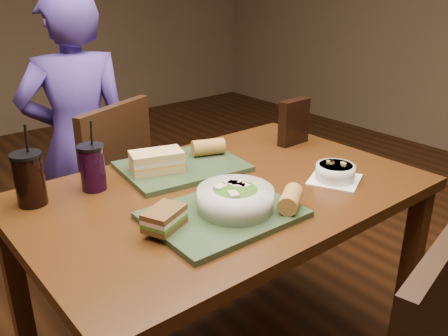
{
  "coord_description": "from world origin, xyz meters",
  "views": [
    {
      "loc": [
        -0.9,
        -1.1,
        1.4
      ],
      "look_at": [
        0.0,
        0.0,
        0.82
      ],
      "focal_mm": 38.0,
      "sensor_mm": 36.0,
      "label": 1
    }
  ],
  "objects": [
    {
      "name": "dining_table",
      "position": [
        0.0,
        0.0,
        0.66
      ],
      "size": [
        1.3,
        0.85,
        0.75
      ],
      "color": "#41230D",
      "rests_on": "ground"
    },
    {
      "name": "chair_far",
      "position": [
        -0.09,
        0.68,
        0.51
      ],
      "size": [
        0.52,
        0.54,
        0.92
      ],
      "color": "black",
      "rests_on": "ground"
    },
    {
      "name": "diner",
      "position": [
        -0.12,
        0.9,
        0.69
      ],
      "size": [
        0.56,
        0.43,
        1.37
      ],
      "primitive_type": "imported",
      "rotation": [
        0.0,
        0.0,
        2.91
      ],
      "color": "#443188",
      "rests_on": "ground"
    },
    {
      "name": "tray_near",
      "position": [
        -0.13,
        -0.16,
        0.76
      ],
      "size": [
        0.43,
        0.33,
        0.02
      ],
      "primitive_type": "cube",
      "rotation": [
        0.0,
        0.0,
        -0.02
      ],
      "color": "#2A3D23",
      "rests_on": "dining_table"
    },
    {
      "name": "tray_far",
      "position": [
        -0.01,
        0.22,
        0.76
      ],
      "size": [
        0.46,
        0.37,
        0.02
      ],
      "primitive_type": "cube",
      "rotation": [
        0.0,
        0.0,
        -0.12
      ],
      "color": "#2A3D23",
      "rests_on": "dining_table"
    },
    {
      "name": "salad_bowl",
      "position": [
        -0.09,
        -0.17,
        0.81
      ],
      "size": [
        0.22,
        0.22,
        0.07
      ],
      "color": "silver",
      "rests_on": "tray_near"
    },
    {
      "name": "soup_bowl",
      "position": [
        0.33,
        -0.19,
        0.78
      ],
      "size": [
        0.21,
        0.21,
        0.07
      ],
      "color": "white",
      "rests_on": "dining_table"
    },
    {
      "name": "sandwich_near",
      "position": [
        -0.31,
        -0.13,
        0.8
      ],
      "size": [
        0.14,
        0.12,
        0.05
      ],
      "color": "#593819",
      "rests_on": "tray_near"
    },
    {
      "name": "sandwich_far",
      "position": [
        -0.11,
        0.23,
        0.8
      ],
      "size": [
        0.2,
        0.15,
        0.07
      ],
      "color": "tan",
      "rests_on": "tray_far"
    },
    {
      "name": "baguette_near",
      "position": [
        0.04,
        -0.26,
        0.8
      ],
      "size": [
        0.13,
        0.11,
        0.06
      ],
      "primitive_type": "cylinder",
      "rotation": [
        0.0,
        1.57,
        0.59
      ],
      "color": "#AD7533",
      "rests_on": "tray_near"
    },
    {
      "name": "baguette_far",
      "position": [
        0.12,
        0.24,
        0.8
      ],
      "size": [
        0.13,
        0.1,
        0.06
      ],
      "primitive_type": "cylinder",
      "rotation": [
        0.0,
        1.57,
        -0.36
      ],
      "color": "#AD7533",
      "rests_on": "tray_far"
    },
    {
      "name": "cup_cola",
      "position": [
        -0.53,
        0.28,
        0.83
      ],
      "size": [
        0.09,
        0.09,
        0.25
      ],
      "color": "black",
      "rests_on": "dining_table"
    },
    {
      "name": "cup_berry",
      "position": [
        -0.33,
        0.26,
        0.83
      ],
      "size": [
        0.09,
        0.09,
        0.23
      ],
      "color": "black",
      "rests_on": "dining_table"
    },
    {
      "name": "chip_bag",
      "position": [
        0.5,
        0.16,
        0.84
      ],
      "size": [
        0.14,
        0.05,
        0.19
      ],
      "primitive_type": "cube",
      "rotation": [
        0.0,
        0.0,
        0.02
      ],
      "color": "black",
      "rests_on": "dining_table"
    }
  ]
}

